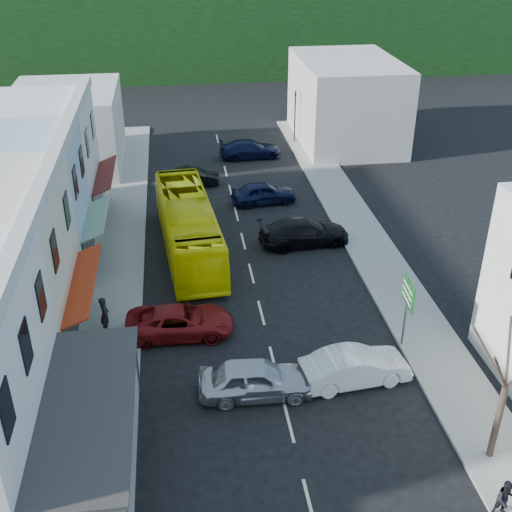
{
  "coord_description": "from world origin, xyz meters",
  "views": [
    {
      "loc": [
        -3.86,
        -22.94,
        18.17
      ],
      "look_at": [
        0.0,
        6.0,
        2.2
      ],
      "focal_mm": 45.0,
      "sensor_mm": 36.0,
      "label": 1
    }
  ],
  "objects": [
    {
      "name": "car_white",
      "position": [
        3.25,
        -1.85,
        0.7
      ],
      "size": [
        4.58,
        2.31,
        1.4
      ],
      "primitive_type": "imported",
      "rotation": [
        0.0,
        0.0,
        1.69
      ],
      "color": "white",
      "rests_on": "ground"
    },
    {
      "name": "sidewalk_left",
      "position": [
        -7.5,
        10.0,
        0.07
      ],
      "size": [
        3.0,
        52.0,
        0.15
      ],
      "primitive_type": "cube",
      "color": "gray",
      "rests_on": "ground"
    },
    {
      "name": "distant_block_left",
      "position": [
        -12.0,
        27.0,
        3.0
      ],
      "size": [
        8.0,
        10.0,
        6.0
      ],
      "primitive_type": "cube",
      "color": "#B7B2A8",
      "rests_on": "ground"
    },
    {
      "name": "car_navy_mid",
      "position": [
        2.07,
        17.54,
        0.7
      ],
      "size": [
        4.57,
        2.27,
        1.4
      ],
      "primitive_type": "imported",
      "rotation": [
        0.0,
        0.0,
        1.68
      ],
      "color": "black",
      "rests_on": "ground"
    },
    {
      "name": "sidewalk_right",
      "position": [
        7.5,
        10.0,
        0.07
      ],
      "size": [
        3.0,
        52.0,
        0.15
      ],
      "primitive_type": "cube",
      "color": "gray",
      "rests_on": "ground"
    },
    {
      "name": "car_black_near",
      "position": [
        3.64,
        11.13,
        0.7
      ],
      "size": [
        4.65,
        2.25,
        1.4
      ],
      "primitive_type": "imported",
      "rotation": [
        0.0,
        0.0,
        1.66
      ],
      "color": "black",
      "rests_on": "ground"
    },
    {
      "name": "hillside",
      "position": [
        -1.45,
        65.09,
        6.73
      ],
      "size": [
        80.0,
        26.0,
        14.0
      ],
      "color": "black",
      "rests_on": "ground"
    },
    {
      "name": "pedestrian_right",
      "position": [
        6.3,
        -9.42,
        1.0
      ],
      "size": [
        0.71,
        0.45,
        1.7
      ],
      "primitive_type": "imported",
      "rotation": [
        0.0,
        0.0,
        -0.01
      ],
      "color": "black",
      "rests_on": "sidewalk_right"
    },
    {
      "name": "ground",
      "position": [
        0.0,
        0.0,
        0.0
      ],
      "size": [
        120.0,
        120.0,
        0.0
      ],
      "primitive_type": "plane",
      "color": "black",
      "rests_on": "ground"
    },
    {
      "name": "bus",
      "position": [
        -3.34,
        11.09,
        1.55
      ],
      "size": [
        3.49,
        11.77,
        3.1
      ],
      "primitive_type": "imported",
      "rotation": [
        0.0,
        0.0,
        0.09
      ],
      "color": "#FCEF0A",
      "rests_on": "ground"
    },
    {
      "name": "car_silver",
      "position": [
        -1.09,
        -2.11,
        0.7
      ],
      "size": [
        4.46,
        1.95,
        1.4
      ],
      "primitive_type": "imported",
      "rotation": [
        0.0,
        0.0,
        1.54
      ],
      "color": "silver",
      "rests_on": "ground"
    },
    {
      "name": "street_tree",
      "position": [
        7.12,
        -6.78,
        3.37
      ],
      "size": [
        3.28,
        3.28,
        6.75
      ],
      "primitive_type": null,
      "rotation": [
        0.0,
        0.0,
        -0.29
      ],
      "color": "#392820",
      "rests_on": "ground"
    },
    {
      "name": "car_navy_far",
      "position": [
        2.29,
        26.8,
        0.7
      ],
      "size": [
        4.57,
        2.03,
        1.4
      ],
      "primitive_type": "imported",
      "rotation": [
        0.0,
        0.0,
        1.61
      ],
      "color": "black",
      "rests_on": "ground"
    },
    {
      "name": "car_red",
      "position": [
        -4.11,
        2.69,
        0.7
      ],
      "size": [
        4.65,
        2.03,
        1.4
      ],
      "primitive_type": "imported",
      "rotation": [
        0.0,
        0.0,
        1.54
      ],
      "color": "maroon",
      "rests_on": "ground"
    },
    {
      "name": "pedestrian_left",
      "position": [
        -7.64,
        3.2,
        1.0
      ],
      "size": [
        0.51,
        0.67,
        1.7
      ],
      "primitive_type": "imported",
      "rotation": [
        0.0,
        0.0,
        1.78
      ],
      "color": "black",
      "rests_on": "sidewalk_left"
    },
    {
      "name": "distant_block_right",
      "position": [
        11.0,
        30.0,
        3.5
      ],
      "size": [
        8.0,
        12.0,
        7.0
      ],
      "primitive_type": "cube",
      "color": "#B7B2A8",
      "rests_on": "ground"
    },
    {
      "name": "traffic_signal",
      "position": [
        6.56,
        30.0,
        2.27
      ],
      "size": [
        0.77,
        1.07,
        4.55
      ],
      "primitive_type": null,
      "rotation": [
        0.0,
        0.0,
        2.96
      ],
      "color": "black",
      "rests_on": "ground"
    },
    {
      "name": "direction_sign",
      "position": [
        6.15,
        0.32,
        1.83
      ],
      "size": [
        0.41,
        1.68,
        3.67
      ],
      "primitive_type": null,
      "rotation": [
        0.0,
        0.0,
        -0.07
      ],
      "color": "#10561A",
      "rests_on": "ground"
    },
    {
      "name": "car_black_far",
      "position": [
        -2.62,
        21.55,
        0.7
      ],
      "size": [
        4.58,
        2.3,
        1.4
      ],
      "primitive_type": "imported",
      "rotation": [
        0.0,
        0.0,
        1.45
      ],
      "color": "black",
      "rests_on": "ground"
    }
  ]
}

